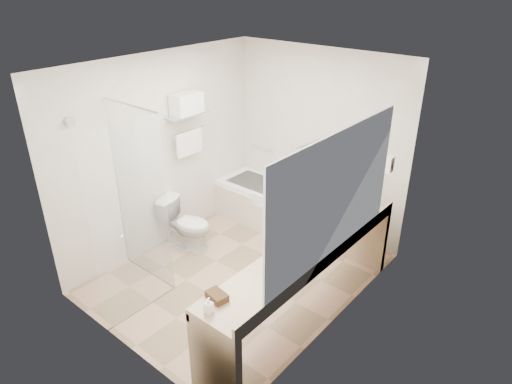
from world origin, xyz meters
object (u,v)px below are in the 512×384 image
Objects in this scene: bathtub at (271,205)px; toilet at (186,224)px; vanity_counter at (305,268)px; amenity_basket at (217,296)px; water_bottle_left at (343,209)px.

bathtub is 1.31m from toilet.
vanity_counter is (1.52, -1.39, 0.36)m from bathtub.
water_bottle_left is (0.08, 1.92, 0.06)m from amenity_basket.
amenity_basket is (-0.16, -1.09, 0.24)m from vanity_counter.
amenity_basket is (1.81, -1.25, 0.54)m from toilet.
vanity_counter is 13.11× the size of water_bottle_left.
bathtub is 1.69m from water_bottle_left.
toilet is 2.10m from water_bottle_left.
amenity_basket is at bearing -92.50° from water_bottle_left.
toilet reaches higher than bathtub.
vanity_counter is 14.51× the size of amenity_basket.
toilet is at bearing -160.40° from water_bottle_left.
water_bottle_left is at bearing -85.40° from toilet.
toilet is (-0.45, -1.23, 0.06)m from bathtub.
water_bottle_left is at bearing -21.09° from bathtub.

